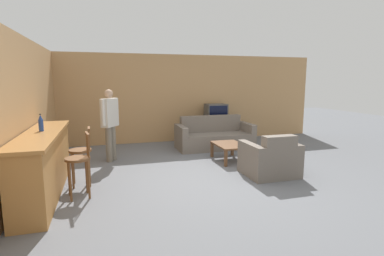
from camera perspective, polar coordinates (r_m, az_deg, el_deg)
name	(u,v)px	position (r m, az deg, el deg)	size (l,w,h in m)	color
ground_plane	(215,178)	(5.79, 4.31, -9.54)	(24.00, 24.00, 0.00)	slate
wall_back	(171,99)	(9.08, -4.00, 5.62)	(9.40, 0.08, 2.60)	tan
wall_left	(34,108)	(6.63, -27.82, 3.31)	(0.08, 8.72, 2.60)	tan
bar_counter	(44,163)	(5.43, -26.36, -6.03)	(0.55, 2.79, 1.03)	#A87038
bar_chair_near	(79,163)	(5.06, -20.75, -6.33)	(0.44, 0.44, 1.03)	brown
bar_chair_mid	(81,155)	(5.62, -20.34, -4.79)	(0.40, 0.40, 1.03)	brown
couch_far	(214,137)	(8.25, 4.21, -1.71)	(2.06, 0.91, 0.86)	#70665B
armchair_near	(270,160)	(6.06, 14.70, -5.95)	(0.96, 0.87, 0.84)	#70665B
coffee_table	(229,146)	(6.97, 7.14, -3.51)	(0.62, 0.93, 0.39)	brown
tv_unit	(216,131)	(9.21, 4.52, -0.59)	(1.22, 0.47, 0.60)	black
tv	(216,113)	(9.13, 4.57, 2.92)	(0.63, 0.45, 0.53)	#4C4C4C
bottle	(41,123)	(5.43, -26.84, 0.82)	(0.07, 0.07, 0.28)	#234293
person_by_window	(110,121)	(7.04, -15.37, 1.24)	(0.41, 0.52, 1.64)	#756B5B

